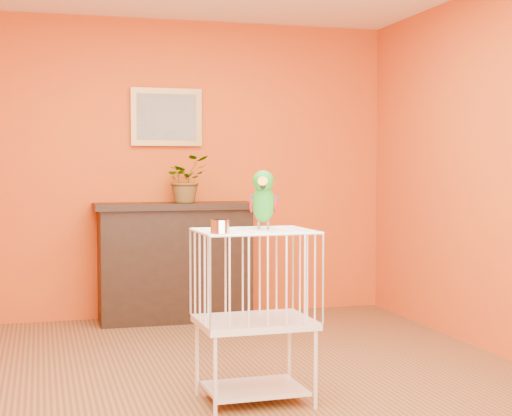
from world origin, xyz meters
name	(u,v)px	position (x,y,z in m)	size (l,w,h in m)	color
ground	(225,383)	(0.00, 0.00, 0.00)	(4.50, 4.50, 0.00)	brown
room_shell	(225,122)	(0.00, 0.00, 1.58)	(4.50, 4.50, 4.50)	#CA4313
console_cabinet	(175,262)	(0.03, 2.01, 0.51)	(1.36, 0.49, 1.01)	black
potted_plant	(186,184)	(0.13, 2.03, 1.17)	(0.36, 0.40, 0.32)	#26722D
framed_picture	(167,117)	(0.00, 2.22, 1.75)	(0.62, 0.04, 0.50)	#A57A3B
birdcage	(255,313)	(0.07, -0.42, 0.50)	(0.64, 0.50, 0.96)	white
feed_cup	(220,226)	(-0.17, -0.61, 1.01)	(0.10, 0.10, 0.07)	silver
parrot	(263,199)	(0.14, -0.37, 1.14)	(0.18, 0.30, 0.33)	#59544C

